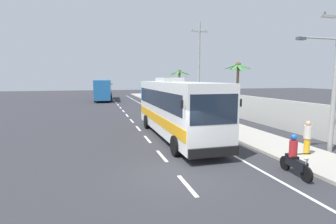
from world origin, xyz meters
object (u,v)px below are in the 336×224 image
object	(u,v)px
utility_pole_mid	(199,66)
palm_second	(238,76)
coach_bus_far_lane	(103,89)
utility_pole_nearest	(335,68)
pedestrian_midwalk	(203,106)
palm_nearest	(179,79)
coach_bus_foreground	(175,106)
pedestrian_far_walk	(307,137)
motorcycle_beside_bus	(295,159)

from	to	relation	value
utility_pole_mid	palm_second	bearing A→B (deg)	-75.06
coach_bus_far_lane	utility_pole_nearest	bearing A→B (deg)	-74.18
pedestrian_midwalk	utility_pole_nearest	world-z (taller)	utility_pole_nearest
palm_nearest	coach_bus_foreground	bearing A→B (deg)	-108.62
coach_bus_foreground	palm_second	xyz separation A→B (m)	(8.55, 6.72, 2.12)
pedestrian_far_walk	utility_pole_mid	size ratio (longest dim) A/B	0.16
coach_bus_foreground	pedestrian_midwalk	world-z (taller)	coach_bus_foreground
coach_bus_far_lane	utility_pole_mid	xyz separation A→B (m)	(10.61, -18.84, 3.39)
motorcycle_beside_bus	utility_pole_nearest	size ratio (longest dim) A/B	0.24
pedestrian_midwalk	palm_nearest	world-z (taller)	palm_nearest
motorcycle_beside_bus	pedestrian_far_walk	world-z (taller)	pedestrian_far_walk
utility_pole_nearest	utility_pole_mid	world-z (taller)	utility_pole_mid
utility_pole_mid	motorcycle_beside_bus	bearing A→B (deg)	-101.68
coach_bus_far_lane	pedestrian_midwalk	distance (m)	24.93
pedestrian_midwalk	palm_nearest	size ratio (longest dim) A/B	0.33
palm_second	utility_pole_mid	bearing A→B (deg)	104.94
utility_pole_nearest	palm_nearest	size ratio (longest dim) A/B	1.57
motorcycle_beside_bus	pedestrian_midwalk	size ratio (longest dim) A/B	1.14
coach_bus_far_lane	pedestrian_far_walk	bearing A→B (deg)	-77.07
palm_nearest	palm_second	world-z (taller)	palm_second
coach_bus_foreground	utility_pole_nearest	world-z (taller)	utility_pole_nearest
utility_pole_mid	palm_nearest	bearing A→B (deg)	84.39
pedestrian_midwalk	motorcycle_beside_bus	bearing A→B (deg)	137.54
utility_pole_mid	coach_bus_far_lane	bearing A→B (deg)	119.38
coach_bus_foreground	utility_pole_mid	xyz separation A→B (m)	(6.91, 12.85, 3.35)
coach_bus_far_lane	motorcycle_beside_bus	size ratio (longest dim) A/B	6.43
pedestrian_midwalk	utility_pole_nearest	size ratio (longest dim) A/B	0.21
pedestrian_far_walk	palm_second	distance (m)	13.66
pedestrian_far_walk	utility_pole_mid	world-z (taller)	utility_pole_mid
coach_bus_far_lane	pedestrian_midwalk	bearing A→B (deg)	-67.97
palm_second	pedestrian_midwalk	bearing A→B (deg)	147.09
palm_second	palm_nearest	bearing A→B (deg)	91.94
motorcycle_beside_bus	utility_pole_nearest	xyz separation A→B (m)	(4.26, 2.35, 3.78)
coach_bus_foreground	motorcycle_beside_bus	distance (m)	8.48
motorcycle_beside_bus	pedestrian_midwalk	xyz separation A→B (m)	(3.04, 16.54, 0.37)
utility_pole_nearest	utility_pole_mid	size ratio (longest dim) A/B	0.80
utility_pole_mid	pedestrian_far_walk	bearing A→B (deg)	-95.84
motorcycle_beside_bus	utility_pole_mid	xyz separation A→B (m)	(4.30, 20.80, 4.73)
coach_bus_far_lane	palm_nearest	distance (m)	14.26
pedestrian_far_walk	palm_second	bearing A→B (deg)	163.71
motorcycle_beside_bus	pedestrian_midwalk	bearing A→B (deg)	79.59
coach_bus_far_lane	motorcycle_beside_bus	bearing A→B (deg)	-80.96
pedestrian_midwalk	palm_nearest	distance (m)	15.49
utility_pole_nearest	palm_second	size ratio (longest dim) A/B	1.51
motorcycle_beside_bus	pedestrian_midwalk	world-z (taller)	pedestrian_midwalk
utility_pole_nearest	motorcycle_beside_bus	bearing A→B (deg)	-151.18
utility_pole_mid	palm_second	distance (m)	6.47
pedestrian_midwalk	palm_second	bearing A→B (deg)	-154.96
palm_second	coach_bus_far_lane	bearing A→B (deg)	116.12
motorcycle_beside_bus	palm_second	distance (m)	16.20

